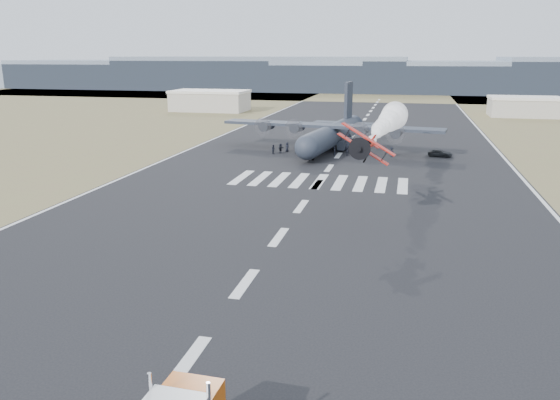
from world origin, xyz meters
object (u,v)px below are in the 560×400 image
(transport_aircraft, at_px, (333,133))
(support_vehicle, at_px, (440,153))
(crew_d, at_px, (348,151))
(crew_e, at_px, (287,147))
(hangar_right, at_px, (525,106))
(crew_g, at_px, (346,148))
(crew_f, at_px, (281,148))
(crew_b, at_px, (296,148))
(crew_a, at_px, (335,152))
(aerobatic_biplane, at_px, (365,145))
(crew_c, at_px, (391,152))
(hangar_left, at_px, (210,100))
(crew_h, at_px, (273,149))

(transport_aircraft, height_order, support_vehicle, transport_aircraft)
(crew_d, height_order, crew_e, crew_d)
(hangar_right, bearing_deg, crew_g, -120.88)
(crew_f, height_order, crew_g, crew_g)
(crew_b, bearing_deg, crew_a, 164.11)
(transport_aircraft, bearing_deg, crew_g, -43.47)
(aerobatic_biplane, distance_m, crew_c, 42.65)
(support_vehicle, bearing_deg, crew_c, 117.14)
(hangar_left, distance_m, crew_a, 90.69)
(hangar_right, relative_size, support_vehicle, 4.79)
(crew_c, bearing_deg, hangar_right, 104.97)
(crew_d, bearing_deg, crew_a, 49.35)
(hangar_right, xyz_separation_m, crew_a, (-46.53, -79.62, -2.11))
(hangar_left, height_order, crew_b, hangar_left)
(transport_aircraft, distance_m, support_vehicle, 20.85)
(crew_h, bearing_deg, crew_g, -115.33)
(support_vehicle, distance_m, crew_b, 26.56)
(crew_b, distance_m, crew_c, 17.74)
(transport_aircraft, xyz_separation_m, crew_a, (1.55, -8.43, -2.31))
(support_vehicle, relative_size, crew_g, 2.32)
(hangar_right, xyz_separation_m, crew_e, (-56.09, -76.37, -2.10))
(transport_aircraft, bearing_deg, crew_b, -126.57)
(hangar_left, relative_size, crew_d, 13.21)
(crew_a, xyz_separation_m, crew_c, (10.09, 2.66, -0.03))
(hangar_left, bearing_deg, crew_f, -60.71)
(hangar_left, height_order, crew_a, hangar_left)
(hangar_right, height_order, transport_aircraft, transport_aircraft)
(hangar_left, distance_m, aerobatic_biplane, 128.76)
(support_vehicle, bearing_deg, crew_h, 111.67)
(support_vehicle, height_order, crew_b, crew_b)
(crew_a, xyz_separation_m, crew_d, (2.25, 1.18, 0.02))
(crew_c, relative_size, crew_e, 0.96)
(transport_aircraft, height_order, crew_e, transport_aircraft)
(aerobatic_biplane, distance_m, crew_f, 45.50)
(crew_b, xyz_separation_m, crew_h, (-3.94, -1.69, -0.03))
(aerobatic_biplane, bearing_deg, crew_b, 115.50)
(support_vehicle, distance_m, crew_e, 28.40)
(hangar_right, xyz_separation_m, support_vehicle, (-27.73, -74.90, -2.41))
(crew_d, xyz_separation_m, crew_g, (-0.65, 3.32, -0.00))
(crew_d, bearing_deg, crew_f, 20.51)
(crew_g, bearing_deg, transport_aircraft, -161.10)
(crew_b, relative_size, crew_d, 0.97)
(hangar_right, relative_size, transport_aircraft, 0.47)
(aerobatic_biplane, xyz_separation_m, crew_g, (-6.80, 43.75, -7.71))
(crew_h, bearing_deg, aerobatic_biplane, 164.55)
(hangar_right, height_order, crew_d, hangar_right)
(hangar_left, height_order, hangar_right, hangar_left)
(crew_g, relative_size, crew_h, 1.07)
(crew_b, distance_m, crew_h, 4.29)
(support_vehicle, height_order, crew_c, crew_c)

